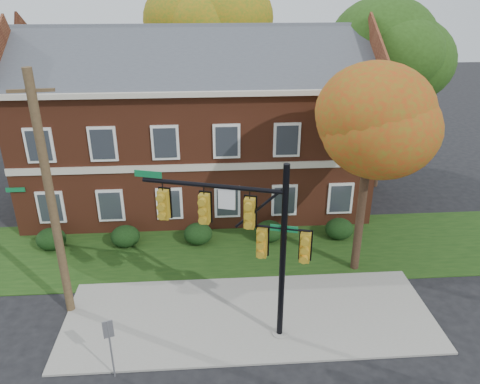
{
  "coord_description": "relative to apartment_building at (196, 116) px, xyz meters",
  "views": [
    {
      "loc": [
        -1.39,
        -13.3,
        11.77
      ],
      "look_at": [
        -0.22,
        3.0,
        4.37
      ],
      "focal_mm": 35.0,
      "sensor_mm": 36.0,
      "label": 1
    }
  ],
  "objects": [
    {
      "name": "hedge_center",
      "position": [
        0.0,
        -5.25,
        -4.46
      ],
      "size": [
        1.4,
        1.26,
        1.05
      ],
      "primitive_type": "ellipsoid",
      "color": "black",
      "rests_on": "ground"
    },
    {
      "name": "utility_pole",
      "position": [
        -4.92,
        -10.06,
        -0.25
      ],
      "size": [
        1.46,
        0.34,
        9.33
      ],
      "rotation": [
        0.0,
        0.0,
        0.1
      ],
      "color": "#473421",
      "rests_on": "ground"
    },
    {
      "name": "hedge_left",
      "position": [
        -3.5,
        -5.25,
        -4.46
      ],
      "size": [
        1.4,
        1.26,
        1.05
      ],
      "primitive_type": "ellipsoid",
      "color": "black",
      "rests_on": "ground"
    },
    {
      "name": "tree_right_rear",
      "position": [
        11.31,
        0.86,
        3.13
      ],
      "size": [
        6.3,
        5.95,
        10.62
      ],
      "color": "black",
      "rests_on": "ground"
    },
    {
      "name": "tree_near_right",
      "position": [
        7.22,
        -8.09,
        1.68
      ],
      "size": [
        4.5,
        4.25,
        8.58
      ],
      "color": "black",
      "rests_on": "ground"
    },
    {
      "name": "hedge_far_left",
      "position": [
        -7.0,
        -5.25,
        -4.46
      ],
      "size": [
        1.4,
        1.26,
        1.05
      ],
      "primitive_type": "ellipsoid",
      "color": "black",
      "rests_on": "ground"
    },
    {
      "name": "hedge_right",
      "position": [
        3.5,
        -5.25,
        -4.46
      ],
      "size": [
        1.4,
        1.26,
        1.05
      ],
      "primitive_type": "ellipsoid",
      "color": "black",
      "rests_on": "ground"
    },
    {
      "name": "apartment_building",
      "position": [
        0.0,
        0.0,
        0.0
      ],
      "size": [
        18.8,
        8.8,
        9.74
      ],
      "color": "brown",
      "rests_on": "ground"
    },
    {
      "name": "hedge_far_right",
      "position": [
        7.0,
        -5.25,
        -4.46
      ],
      "size": [
        1.4,
        1.26,
        1.05
      ],
      "primitive_type": "ellipsoid",
      "color": "black",
      "rests_on": "ground"
    },
    {
      "name": "ground",
      "position": [
        2.0,
        -11.95,
        -4.99
      ],
      "size": [
        120.0,
        120.0,
        0.0
      ],
      "primitive_type": "plane",
      "color": "black",
      "rests_on": "ground"
    },
    {
      "name": "grass_strip",
      "position": [
        2.0,
        -5.95,
        -4.97
      ],
      "size": [
        30.0,
        6.0,
        0.04
      ],
      "primitive_type": "cube",
      "color": "#193811",
      "rests_on": "ground"
    },
    {
      "name": "traffic_signal",
      "position": [
        1.84,
        -11.73,
        -0.84
      ],
      "size": [
        5.78,
        1.88,
        6.68
      ],
      "rotation": [
        0.0,
        0.0,
        -0.29
      ],
      "color": "gray",
      "rests_on": "ground"
    },
    {
      "name": "tree_far_rear",
      "position": [
        1.34,
        7.84,
        3.86
      ],
      "size": [
        6.84,
        6.46,
        11.52
      ],
      "color": "black",
      "rests_on": "ground"
    },
    {
      "name": "sign_post",
      "position": [
        -2.64,
        -13.57,
        -3.46
      ],
      "size": [
        0.32,
        0.14,
        2.25
      ],
      "rotation": [
        0.0,
        0.0,
        0.33
      ],
      "color": "slate",
      "rests_on": "ground"
    },
    {
      "name": "sidewalk",
      "position": [
        2.0,
        -10.95,
        -4.95
      ],
      "size": [
        14.0,
        5.0,
        0.08
      ],
      "primitive_type": "cube",
      "color": "gray",
      "rests_on": "ground"
    }
  ]
}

